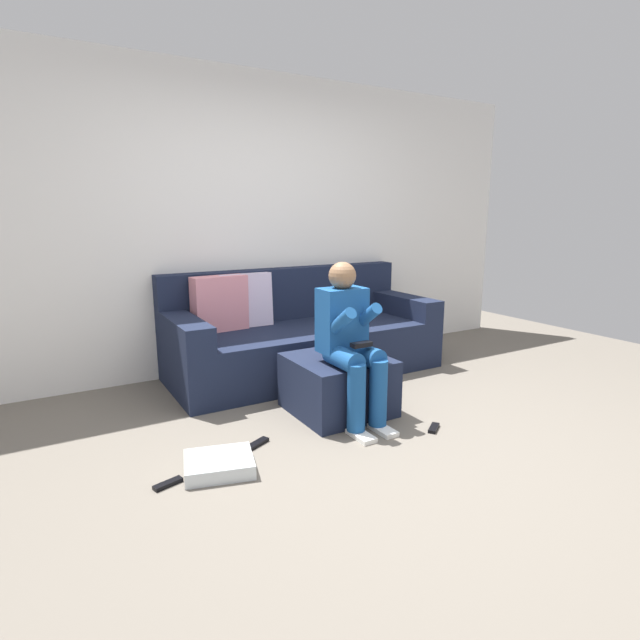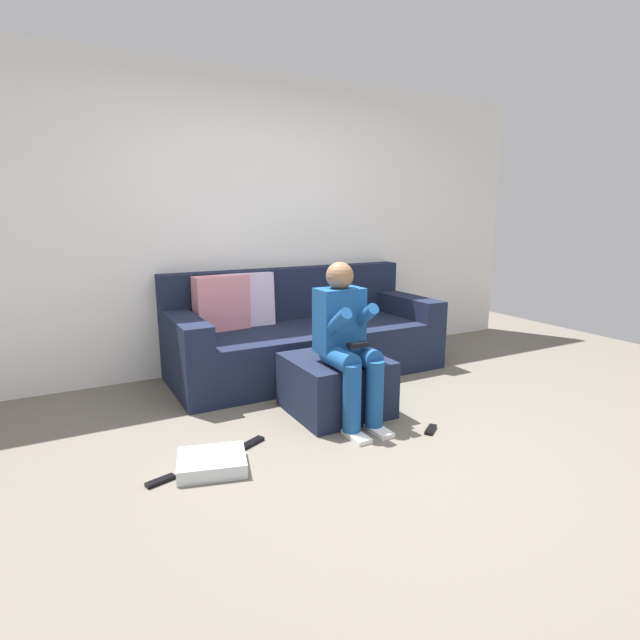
% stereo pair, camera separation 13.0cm
% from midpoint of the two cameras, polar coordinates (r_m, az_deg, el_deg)
% --- Properties ---
extents(ground_plane, '(7.82, 7.82, 0.00)m').
position_cam_midpoint_polar(ground_plane, '(3.11, 7.60, -14.81)').
color(ground_plane, '#6B6359').
extents(wall_back, '(6.01, 0.10, 2.61)m').
position_cam_midpoint_polar(wall_back, '(4.67, -8.62, 10.76)').
color(wall_back, white).
rests_on(wall_back, ground_plane).
extents(couch_sectional, '(2.37, 0.95, 0.91)m').
position_cam_midpoint_polar(couch_sectional, '(4.48, -3.20, -1.94)').
color(couch_sectional, '#192138').
rests_on(couch_sectional, ground_plane).
extents(ottoman, '(0.65, 0.65, 0.40)m').
position_cam_midpoint_polar(ottoman, '(3.61, 1.01, -7.35)').
color(ottoman, '#192138').
rests_on(ottoman, ground_plane).
extents(person_seated, '(0.31, 0.58, 1.09)m').
position_cam_midpoint_polar(person_seated, '(3.34, 2.36, -2.18)').
color(person_seated, '#194C8C').
rests_on(person_seated, ground_plane).
extents(storage_bin, '(0.44, 0.39, 0.08)m').
position_cam_midpoint_polar(storage_bin, '(2.95, -12.72, -15.75)').
color(storage_bin, silver).
rests_on(storage_bin, ground_plane).
extents(remote_near_ottoman, '(0.15, 0.13, 0.02)m').
position_cam_midpoint_polar(remote_near_ottoman, '(3.45, 11.76, -11.96)').
color(remote_near_ottoman, black).
rests_on(remote_near_ottoman, ground_plane).
extents(remote_by_storage_bin, '(0.19, 0.13, 0.02)m').
position_cam_midpoint_polar(remote_by_storage_bin, '(3.20, -8.44, -13.81)').
color(remote_by_storage_bin, black).
rests_on(remote_by_storage_bin, ground_plane).
extents(remote_under_side_table, '(0.16, 0.09, 0.02)m').
position_cam_midpoint_polar(remote_under_side_table, '(2.89, -18.22, -17.30)').
color(remote_under_side_table, black).
rests_on(remote_under_side_table, ground_plane).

